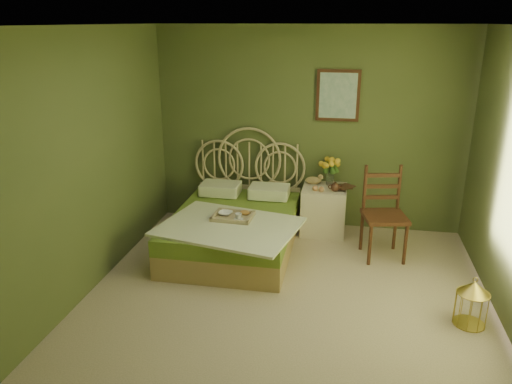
% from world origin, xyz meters
% --- Properties ---
extents(floor, '(4.50, 4.50, 0.00)m').
position_xyz_m(floor, '(0.00, 0.00, 0.00)').
color(floor, '#C8AD91').
rests_on(floor, ground).
extents(ceiling, '(4.50, 4.50, 0.00)m').
position_xyz_m(ceiling, '(0.00, 0.00, 2.60)').
color(ceiling, silver).
rests_on(ceiling, wall_back).
extents(wall_back, '(4.00, 0.00, 4.00)m').
position_xyz_m(wall_back, '(0.00, 2.25, 1.30)').
color(wall_back, '#545E31').
rests_on(wall_back, floor).
extents(wall_left, '(0.00, 4.50, 4.50)m').
position_xyz_m(wall_left, '(-2.00, 0.00, 1.30)').
color(wall_left, '#545E31').
rests_on(wall_left, floor).
extents(wall_art, '(0.54, 0.04, 0.64)m').
position_xyz_m(wall_art, '(0.35, 2.22, 1.75)').
color(wall_art, '#36190E').
rests_on(wall_art, wall_back).
extents(bed, '(1.66, 2.10, 1.30)m').
position_xyz_m(bed, '(-0.77, 1.29, 0.29)').
color(bed, '#9F874F').
rests_on(bed, floor).
extents(nightstand, '(0.56, 0.56, 1.04)m').
position_xyz_m(nightstand, '(0.26, 1.99, 0.37)').
color(nightstand, '#F0E7C3').
rests_on(nightstand, floor).
extents(chair, '(0.56, 0.56, 1.06)m').
position_xyz_m(chair, '(0.98, 1.45, 0.59)').
color(chair, '#36190E').
rests_on(chair, floor).
extents(birdcage, '(0.29, 0.29, 0.43)m').
position_xyz_m(birdcage, '(1.70, 0.09, 0.21)').
color(birdcage, gold).
rests_on(birdcage, floor).
extents(book_lower, '(0.21, 0.24, 0.02)m').
position_xyz_m(book_lower, '(0.43, 2.00, 0.62)').
color(book_lower, '#381E0F').
rests_on(book_lower, nightstand).
extents(book_upper, '(0.29, 0.30, 0.02)m').
position_xyz_m(book_upper, '(0.43, 2.00, 0.64)').
color(book_upper, '#472819').
rests_on(book_upper, nightstand).
extents(cereal_bowl, '(0.18, 0.18, 0.04)m').
position_xyz_m(cereal_bowl, '(-0.83, 1.08, 0.52)').
color(cereal_bowl, white).
rests_on(cereal_bowl, bed).
extents(coffee_cup, '(0.10, 0.10, 0.07)m').
position_xyz_m(coffee_cup, '(-0.65, 0.97, 0.54)').
color(coffee_cup, white).
rests_on(coffee_cup, bed).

